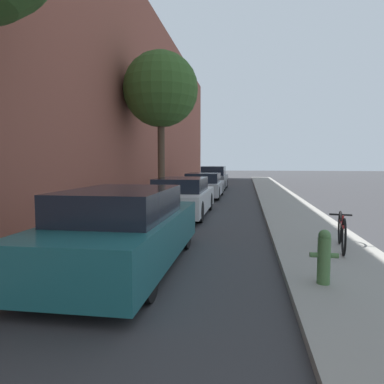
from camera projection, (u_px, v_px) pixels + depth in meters
ground_plane at (214, 207)px, 14.59m from camera, size 120.00×120.00×0.00m
sidewalk_left at (146, 204)px, 15.03m from camera, size 2.00×52.00×0.12m
sidewalk_right at (287, 207)px, 14.15m from camera, size 2.00×52.00×0.12m
building_facade_left at (113, 83)px, 14.80m from camera, size 0.70×52.00×10.26m
parked_car_teal at (124, 230)px, 6.16m from camera, size 1.80×4.69×1.39m
parked_car_white at (182, 197)px, 12.20m from camera, size 1.75×4.57×1.30m
parked_car_silver at (204, 186)px, 18.29m from camera, size 1.81×4.27×1.27m
parked_car_grey at (214, 178)px, 23.87m from camera, size 1.68×4.50×1.54m
street_tree_far at (161, 90)px, 14.96m from camera, size 3.16×3.16×6.34m
fire_hydrant at (324, 256)px, 5.01m from camera, size 0.39×0.18×0.78m
bicycle at (342, 231)px, 6.98m from camera, size 0.46×1.69×0.70m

